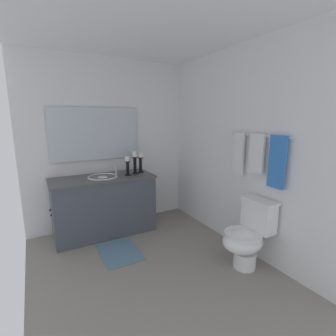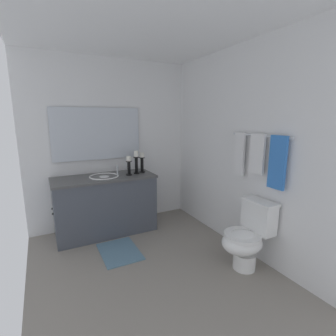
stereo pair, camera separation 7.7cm
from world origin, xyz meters
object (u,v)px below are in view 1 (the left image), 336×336
mirror (96,134)px  towel_near_corner (277,162)px  sink_basin (103,180)px  bath_mat (119,252)px  vanity_cabinet (104,205)px  candle_holder_mid (128,165)px  toilet (247,236)px  candle_holder_short (135,162)px  towel_near_vanity (239,154)px  towel_center (257,154)px  towel_bar (259,135)px  candle_holder_tall (140,162)px

mirror → towel_near_corner: mirror is taller
sink_basin → bath_mat: 0.99m
vanity_cabinet → candle_holder_mid: candle_holder_mid is taller
vanity_cabinet → toilet: (1.57, 1.13, -0.04)m
toilet → bath_mat: size_ratio=1.25×
sink_basin → candle_holder_mid: 0.39m
toilet → vanity_cabinet: bearing=-144.1°
candle_holder_mid → vanity_cabinet: bearing=-100.9°
bath_mat → candle_holder_mid: bearing=148.8°
candle_holder_short → towel_near_vanity: size_ratio=0.65×
vanity_cabinet → mirror: 1.01m
towel_center → towel_bar: bearing=90.0°
candle_holder_mid → toilet: bearing=27.9°
toilet → bath_mat: (-0.94, -1.13, -0.36)m
towel_near_corner → vanity_cabinet: bearing=-141.8°
towel_bar → bath_mat: (-0.81, -1.36, -1.42)m
sink_basin → mirror: size_ratio=0.32×
sink_basin → towel_near_corner: towel_near_corner is taller
sink_basin → toilet: sink_basin is taller
mirror → toilet: mirror is taller
candle_holder_tall → bath_mat: (0.65, -0.57, -0.96)m
candle_holder_tall → candle_holder_short: 0.11m
sink_basin → towel_near_corner: bearing=38.2°
vanity_cabinet → candle_holder_short: candle_holder_short is taller
vanity_cabinet → sink_basin: size_ratio=3.43×
mirror → towel_near_vanity: bearing=42.8°
towel_near_vanity → towel_center: same height
towel_near_corner → bath_mat: (-1.07, -1.34, -1.17)m
vanity_cabinet → towel_bar: bearing=43.4°
candle_holder_mid → towel_bar: bearing=36.6°
towel_center → towel_near_corner: 0.27m
toilet → towel_near_vanity: (-0.40, 0.20, 0.82)m
mirror → candle_holder_mid: mirror is taller
vanity_cabinet → towel_bar: (1.43, 1.36, 1.02)m
sink_basin → towel_center: 2.01m
towel_bar → bath_mat: 2.12m
mirror → toilet: (1.85, 1.13, -1.02)m
candle_holder_tall → toilet: bearing=19.5°
vanity_cabinet → sink_basin: bearing=90.0°
candle_holder_short → bath_mat: (0.61, -0.47, -0.98)m
towel_bar → towel_center: (-0.00, -0.02, -0.20)m
candle_holder_mid → towel_near_vanity: 1.50m
sink_basin → towel_center: bearing=43.0°
candle_holder_mid → towel_bar: (1.37, 1.02, 0.47)m
candle_holder_short → towel_near_vanity: towel_near_vanity is taller
candle_holder_short → towel_near_vanity: (1.15, 0.87, 0.20)m
towel_near_vanity → towel_center: (0.27, 0.00, 0.04)m
towel_center → candle_holder_tall: bearing=-152.2°
mirror → candle_holder_mid: size_ratio=4.64×
vanity_cabinet → sink_basin: sink_basin is taller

